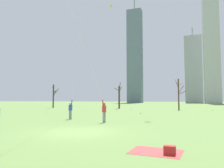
# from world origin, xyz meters

# --- Properties ---
(ground_plane) EXTENTS (400.00, 400.00, 0.00)m
(ground_plane) POSITION_xyz_m (0.00, 0.00, 0.00)
(ground_plane) COLOR #5B7A3D
(kite_flyer_foreground_left_blue) EXTENTS (5.98, 4.94, 22.29)m
(kite_flyer_foreground_left_blue) POSITION_xyz_m (-3.54, 6.12, 4.57)
(kite_flyer_foreground_left_blue) COLOR gray
(kite_flyer_foreground_left_blue) RESTS_ON ground
(kite_flyer_midfield_right_teal) EXTENTS (3.36, 8.06, 16.36)m
(kite_flyer_midfield_right_teal) POSITION_xyz_m (-1.00, 3.50, 4.31)
(kite_flyer_midfield_right_teal) COLOR gray
(kite_flyer_midfield_right_teal) RESTS_ON ground
(distant_kite_low_near_trees_pink) EXTENTS (2.77, 3.29, 16.39)m
(distant_kite_low_near_trees_pink) POSITION_xyz_m (-13.28, 23.08, 14.28)
(distant_kite_low_near_trees_pink) COLOR pink
(distant_kite_low_near_trees_pink) RESTS_ON ground
(distant_kite_drifting_right_yellow) EXTENTS (4.63, 0.55, 21.71)m
(distant_kite_drifting_right_yellow) POSITION_xyz_m (-7.84, 29.46, 18.40)
(distant_kite_drifting_right_yellow) COLOR yellow
(distant_kite_drifting_right_yellow) RESTS_ON ground
(picnic_spot) EXTENTS (1.91, 1.54, 0.31)m
(picnic_spot) POSITION_xyz_m (5.21, -3.53, 0.09)
(picnic_spot) COLOR #CC3838
(picnic_spot) RESTS_ON ground
(bare_tree_leftmost) EXTENTS (2.06, 2.64, 5.75)m
(bare_tree_leftmost) POSITION_xyz_m (4.64, 30.08, 3.16)
(bare_tree_leftmost) COLOR #4C3828
(bare_tree_leftmost) RESTS_ON ground
(bare_tree_center) EXTENTS (1.66, 3.25, 5.38)m
(bare_tree_center) POSITION_xyz_m (-22.99, 31.14, 2.92)
(bare_tree_center) COLOR #423326
(bare_tree_center) RESTS_ON ground
(bare_tree_right_of_center) EXTENTS (2.01, 3.14, 5.47)m
(bare_tree_right_of_center) POSITION_xyz_m (-7.47, 32.11, 2.75)
(bare_tree_right_of_center) COLOR #423326
(bare_tree_right_of_center) RESTS_ON ground
(skyline_slender_spire) EXTENTS (9.68, 5.04, 44.50)m
(skyline_slender_spire) POSITION_xyz_m (10.03, 121.95, 19.74)
(skyline_slender_spire) COLOR #9EA3AD
(skyline_slender_spire) RESTS_ON ground
(skyline_squat_block) EXTENTS (7.20, 8.20, 60.01)m
(skyline_squat_block) POSITION_xyz_m (18.10, 104.29, 30.00)
(skyline_squat_block) COLOR #B2B2B7
(skyline_squat_block) RESTS_ON ground
(skyline_wide_slab) EXTENTS (8.86, 5.56, 65.72)m
(skyline_wide_slab) POSITION_xyz_m (-23.31, 115.27, 28.56)
(skyline_wide_slab) COLOR slate
(skyline_wide_slab) RESTS_ON ground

